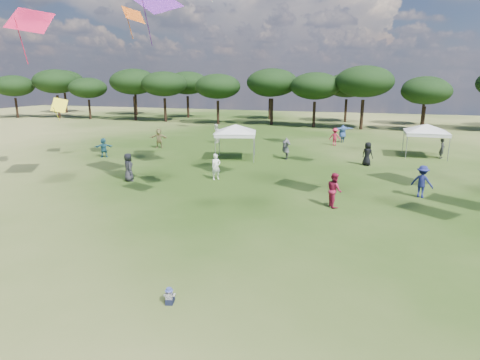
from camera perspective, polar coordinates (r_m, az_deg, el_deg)
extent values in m
plane|color=#2D4815|center=(10.23, -11.63, -21.75)|extent=(140.00, 140.00, 0.00)
cylinder|color=black|center=(73.39, -29.17, 8.94)|extent=(0.35, 0.35, 3.09)
ellipsoid|color=black|center=(73.26, -29.50, 11.58)|extent=(6.01, 6.01, 3.24)
cylinder|color=black|center=(70.47, -24.41, 9.49)|extent=(0.40, 0.40, 3.51)
ellipsoid|color=black|center=(70.34, -24.73, 12.61)|extent=(6.82, 6.82, 3.68)
cylinder|color=black|center=(66.71, -20.59, 9.39)|extent=(0.33, 0.33, 2.92)
ellipsoid|color=black|center=(66.57, -20.83, 12.14)|extent=(5.67, 5.67, 3.06)
cylinder|color=black|center=(62.28, -14.71, 9.81)|extent=(0.40, 0.40, 3.49)
ellipsoid|color=black|center=(62.14, -14.93, 13.34)|extent=(6.79, 6.79, 3.66)
cylinder|color=black|center=(59.44, -10.59, 9.76)|extent=(0.38, 0.38, 3.32)
ellipsoid|color=black|center=(59.29, -10.75, 13.27)|extent=(6.44, 6.44, 3.47)
cylinder|color=black|center=(55.28, -3.15, 9.57)|extent=(0.36, 0.36, 3.14)
ellipsoid|color=black|center=(55.11, -3.20, 13.16)|extent=(6.11, 6.11, 3.29)
cylinder|color=black|center=(54.59, 4.53, 9.66)|extent=(0.40, 0.40, 3.46)
ellipsoid|color=black|center=(54.43, 4.60, 13.66)|extent=(6.73, 6.73, 3.63)
cylinder|color=black|center=(52.38, 10.48, 9.15)|extent=(0.37, 0.37, 3.21)
ellipsoid|color=black|center=(52.21, 10.66, 13.01)|extent=(6.24, 6.24, 3.36)
cylinder|color=black|center=(51.47, 16.94, 8.88)|extent=(0.41, 0.41, 3.56)
ellipsoid|color=black|center=(51.30, 17.26, 13.23)|extent=(6.91, 6.91, 3.73)
cylinder|color=black|center=(52.15, 24.62, 7.91)|extent=(0.33, 0.33, 2.88)
ellipsoid|color=black|center=(51.97, 24.98, 11.37)|extent=(5.60, 5.60, 3.02)
cylinder|color=black|center=(81.01, -23.53, 10.04)|extent=(0.41, 0.41, 3.56)
ellipsoid|color=black|center=(80.91, -23.81, 12.80)|extent=(6.92, 6.92, 3.73)
cylinder|color=black|center=(71.93, -14.58, 10.39)|extent=(0.41, 0.41, 3.62)
ellipsoid|color=black|center=(71.81, -14.78, 13.56)|extent=(7.03, 7.03, 3.79)
cylinder|color=black|center=(65.04, -7.41, 10.26)|extent=(0.39, 0.39, 3.37)
ellipsoid|color=black|center=(64.90, -7.51, 13.53)|extent=(6.54, 6.54, 3.53)
cylinder|color=black|center=(62.38, 4.24, 10.06)|extent=(0.36, 0.36, 3.11)
ellipsoid|color=black|center=(62.23, 4.29, 13.21)|extent=(6.05, 6.05, 3.26)
cylinder|color=black|center=(59.90, 14.79, 9.51)|extent=(0.37, 0.37, 3.20)
ellipsoid|color=black|center=(59.75, 15.01, 12.87)|extent=(6.21, 6.21, 3.35)
cylinder|color=black|center=(58.99, 24.54, 8.55)|extent=(0.34, 0.34, 2.99)
ellipsoid|color=black|center=(58.83, 24.88, 11.73)|extent=(5.81, 5.81, 3.13)
cylinder|color=gray|center=(29.44, -3.54, 4.41)|extent=(0.06, 0.06, 1.98)
cylinder|color=gray|center=(29.25, 1.96, 4.36)|extent=(0.06, 0.06, 1.98)
cylinder|color=gray|center=(32.20, -2.96, 5.26)|extent=(0.06, 0.06, 1.98)
cylinder|color=gray|center=(32.03, 2.07, 5.22)|extent=(0.06, 0.06, 1.98)
cube|color=silver|center=(30.56, -0.62, 6.57)|extent=(3.63, 3.63, 0.25)
pyramid|color=silver|center=(30.47, -0.62, 7.93)|extent=(5.85, 5.85, 0.60)
cylinder|color=gray|center=(33.19, 22.60, 4.40)|extent=(0.06, 0.06, 1.91)
cylinder|color=gray|center=(33.61, 27.57, 3.98)|extent=(0.06, 0.06, 1.91)
cylinder|color=gray|center=(36.08, 22.20, 5.14)|extent=(0.06, 0.06, 1.91)
cylinder|color=gray|center=(36.47, 26.79, 4.75)|extent=(0.06, 0.06, 1.91)
cube|color=silver|center=(34.69, 24.95, 6.06)|extent=(3.14, 3.14, 0.25)
pyramid|color=silver|center=(34.61, 25.07, 7.25)|extent=(6.30, 6.30, 0.60)
cube|color=black|center=(11.56, -9.99, -16.63)|extent=(0.25, 0.25, 0.15)
cube|color=black|center=(11.72, -10.16, -16.40)|extent=(0.12, 0.19, 0.08)
cube|color=black|center=(11.69, -9.48, -16.45)|extent=(0.12, 0.19, 0.08)
cube|color=white|center=(11.48, -10.03, -15.90)|extent=(0.22, 0.18, 0.20)
cylinder|color=white|center=(11.55, -10.58, -15.73)|extent=(0.11, 0.20, 0.12)
cylinder|color=white|center=(11.50, -9.35, -15.81)|extent=(0.11, 0.20, 0.12)
sphere|color=#E0B293|center=(11.41, -10.06, -15.31)|extent=(0.14, 0.14, 0.14)
cone|color=#5660C8|center=(11.40, -10.06, -15.17)|extent=(0.23, 0.23, 0.02)
cylinder|color=#5660C8|center=(11.38, -10.07, -15.03)|extent=(0.15, 0.15, 0.06)
imported|color=olive|center=(36.46, -11.46, 5.86)|extent=(1.70, 0.81, 1.76)
imported|color=maroon|center=(19.60, 13.28, -1.39)|extent=(0.92, 1.00, 1.67)
imported|color=white|center=(38.59, -3.47, 6.61)|extent=(0.70, 0.90, 1.83)
imported|color=#AA1C38|center=(38.12, 13.35, 6.00)|extent=(1.08, 0.67, 1.62)
imported|color=#23566A|center=(33.15, -18.82, 4.38)|extent=(1.37, 1.27, 1.53)
imported|color=white|center=(24.42, -3.42, 1.91)|extent=(0.67, 0.68, 1.58)
imported|color=#49484D|center=(30.82, 6.53, 4.49)|extent=(1.32, 2.10, 1.67)
imported|color=#2B2A2F|center=(24.86, -15.58, 1.76)|extent=(0.96, 0.97, 1.69)
imported|color=#27272C|center=(34.75, 26.80, 4.03)|extent=(0.53, 0.65, 1.53)
imported|color=black|center=(29.74, 17.66, 3.57)|extent=(0.98, 0.88, 1.67)
imported|color=navy|center=(40.21, 14.38, 6.42)|extent=(2.13, 1.49, 1.72)
imported|color=navy|center=(22.63, 24.47, -0.21)|extent=(1.24, 0.97, 1.68)
plane|color=yellow|center=(34.49, -24.30, 9.67)|extent=(1.43, 1.60, 1.25)
plane|color=#E21A45|center=(23.24, -27.64, 19.48)|extent=(2.76, 2.88, 1.53)
plane|color=#D15211|center=(28.45, -14.94, 21.76)|extent=(1.94, 2.27, 1.28)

